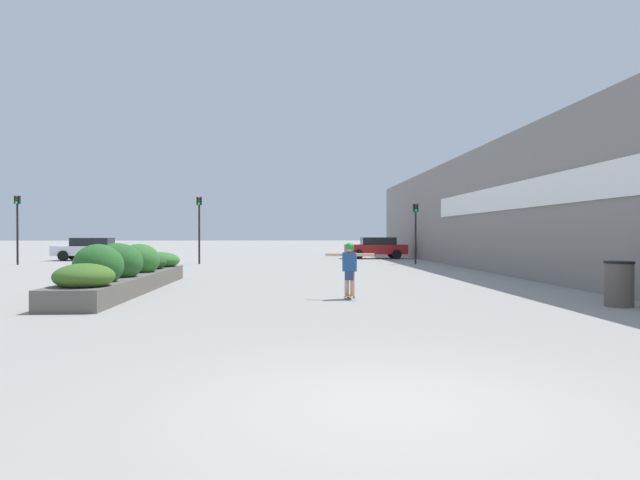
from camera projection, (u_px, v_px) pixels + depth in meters
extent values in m
plane|color=gray|center=(389.00, 406.00, 5.64)|extent=(300.00, 300.00, 0.00)
cube|color=gray|center=(481.00, 209.00, 27.07)|extent=(0.60, 49.28, 5.77)
cube|color=white|center=(573.00, 186.00, 17.67)|extent=(0.06, 30.49, 1.04)
cube|color=#605B54|center=(128.00, 283.00, 17.01)|extent=(1.41, 9.85, 0.50)
ellipsoid|color=#3D6623|center=(84.00, 276.00, 13.09)|extent=(1.36, 1.49, 0.60)
ellipsoid|color=#286028|center=(98.00, 266.00, 14.38)|extent=(1.25, 1.12, 1.08)
ellipsoid|color=#286028|center=(117.00, 262.00, 15.97)|extent=(1.40, 1.20, 1.09)
ellipsoid|color=#33702D|center=(139.00, 260.00, 18.00)|extent=(1.29, 1.38, 1.02)
ellipsoid|color=#234C1E|center=(147.00, 262.00, 19.70)|extent=(1.31, 1.28, 0.60)
ellipsoid|color=#33702D|center=(160.00, 260.00, 21.09)|extent=(1.44, 1.47, 0.62)
cube|color=olive|center=(350.00, 295.00, 14.94)|extent=(0.36, 0.69, 0.01)
cylinder|color=beige|center=(348.00, 297.00, 15.19)|extent=(0.07, 0.07, 0.06)
cylinder|color=beige|center=(354.00, 297.00, 15.15)|extent=(0.07, 0.07, 0.06)
cylinder|color=beige|center=(345.00, 299.00, 14.74)|extent=(0.07, 0.07, 0.06)
cylinder|color=beige|center=(351.00, 299.00, 14.70)|extent=(0.07, 0.07, 0.06)
cylinder|color=tan|center=(347.00, 283.00, 14.96)|extent=(0.14, 0.14, 0.63)
cylinder|color=tan|center=(352.00, 283.00, 14.92)|extent=(0.14, 0.14, 0.63)
cube|color=navy|center=(350.00, 276.00, 14.94)|extent=(0.27, 0.24, 0.23)
cube|color=#234C8C|center=(350.00, 262.00, 14.94)|extent=(0.39, 0.27, 0.49)
cylinder|color=tan|center=(334.00, 255.00, 15.02)|extent=(0.47, 0.21, 0.08)
cylinder|color=tan|center=(365.00, 255.00, 14.84)|extent=(0.47, 0.21, 0.08)
sphere|color=tan|center=(350.00, 249.00, 14.93)|extent=(0.21, 0.21, 0.21)
sphere|color=green|center=(350.00, 247.00, 14.93)|extent=(0.24, 0.24, 0.24)
cylinder|color=#514C47|center=(619.00, 285.00, 13.35)|extent=(0.64, 0.64, 1.01)
cylinder|color=black|center=(619.00, 262.00, 13.34)|extent=(0.67, 0.67, 0.05)
cube|color=navy|center=(537.00, 250.00, 37.28)|extent=(4.78, 1.95, 0.64)
cube|color=black|center=(534.00, 241.00, 37.26)|extent=(2.63, 1.72, 0.59)
cylinder|color=black|center=(552.00, 255.00, 38.29)|extent=(0.63, 0.22, 0.63)
cylinder|color=black|center=(566.00, 256.00, 36.44)|extent=(0.63, 0.22, 0.63)
cylinder|color=black|center=(509.00, 255.00, 38.13)|extent=(0.63, 0.22, 0.63)
cylinder|color=black|center=(520.00, 256.00, 36.28)|extent=(0.63, 0.22, 0.63)
cube|color=silver|center=(90.00, 251.00, 36.86)|extent=(4.36, 1.77, 0.61)
cube|color=black|center=(92.00, 242.00, 36.86)|extent=(2.40, 1.56, 0.52)
cylinder|color=black|center=(63.00, 256.00, 35.94)|extent=(0.66, 0.22, 0.66)
cylinder|color=black|center=(73.00, 255.00, 37.63)|extent=(0.66, 0.22, 0.66)
cylinder|color=black|center=(107.00, 256.00, 36.09)|extent=(0.66, 0.22, 0.66)
cylinder|color=black|center=(115.00, 255.00, 37.77)|extent=(0.66, 0.22, 0.66)
cube|color=maroon|center=(376.00, 249.00, 39.68)|extent=(4.23, 1.79, 0.65)
cube|color=black|center=(378.00, 241.00, 39.69)|extent=(2.33, 1.58, 0.51)
cylinder|color=black|center=(358.00, 254.00, 38.77)|extent=(0.65, 0.22, 0.65)
cylinder|color=black|center=(356.00, 254.00, 40.47)|extent=(0.65, 0.22, 0.65)
cylinder|color=black|center=(397.00, 254.00, 38.91)|extent=(0.65, 0.22, 0.65)
cylinder|color=black|center=(392.00, 253.00, 40.61)|extent=(0.65, 0.22, 0.65)
cylinder|color=black|center=(199.00, 234.00, 32.44)|extent=(0.11, 0.11, 3.37)
cube|color=black|center=(199.00, 201.00, 32.42)|extent=(0.28, 0.20, 0.45)
sphere|color=#2D2823|center=(199.00, 198.00, 32.30)|extent=(0.15, 0.15, 0.15)
sphere|color=#2D2823|center=(199.00, 201.00, 32.30)|extent=(0.15, 0.15, 0.15)
sphere|color=green|center=(199.00, 204.00, 32.30)|extent=(0.15, 0.15, 0.15)
cylinder|color=black|center=(416.00, 238.00, 32.48)|extent=(0.11, 0.11, 2.99)
cube|color=black|center=(416.00, 208.00, 32.46)|extent=(0.28, 0.20, 0.45)
sphere|color=#2D2823|center=(416.00, 205.00, 32.34)|extent=(0.15, 0.15, 0.15)
sphere|color=#2D2823|center=(416.00, 208.00, 32.34)|extent=(0.15, 0.15, 0.15)
sphere|color=green|center=(416.00, 210.00, 32.34)|extent=(0.15, 0.15, 0.15)
cylinder|color=black|center=(17.00, 234.00, 31.58)|extent=(0.11, 0.11, 3.38)
cube|color=black|center=(17.00, 200.00, 31.56)|extent=(0.28, 0.20, 0.45)
sphere|color=#2D2823|center=(16.00, 197.00, 31.43)|extent=(0.15, 0.15, 0.15)
sphere|color=#2D2823|center=(16.00, 200.00, 31.44)|extent=(0.15, 0.15, 0.15)
sphere|color=green|center=(16.00, 202.00, 31.44)|extent=(0.15, 0.15, 0.15)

